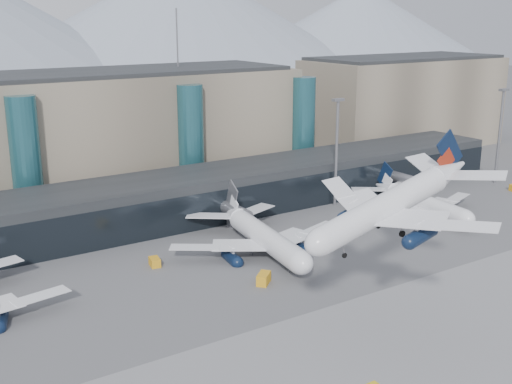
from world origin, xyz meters
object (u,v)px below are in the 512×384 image
lightmast_right (500,131)px  veh_g (323,229)px  veh_c (301,262)px  veh_h (264,279)px  jet_parked_mid (258,227)px  veh_b (155,262)px  lightmast_mid (337,146)px  hero_jet (398,195)px  jet_parked_right (417,196)px

lightmast_right → veh_g: 67.25m
veh_c → veh_g: bearing=58.8°
veh_g → veh_h: size_ratio=0.74×
jet_parked_mid → veh_b: size_ratio=13.76×
lightmast_mid → jet_parked_mid: lightmast_mid is taller
jet_parked_mid → veh_h: 17.07m
lightmast_right → veh_g: (-65.50, -6.69, -13.69)m
lightmast_mid → hero_jet: size_ratio=0.80×
lightmast_mid → lightmast_right: size_ratio=1.00×
lightmast_mid → veh_b: (-53.01, -12.35, -13.63)m
hero_jet → veh_h: hero_jet is taller
hero_jet → jet_parked_mid: 42.52m
hero_jet → jet_parked_right: size_ratio=0.94×
hero_jet → veh_g: hero_jet is taller
hero_jet → lightmast_mid: bearing=53.8°
veh_b → veh_h: veh_h is taller
lightmast_right → hero_jet: (-85.63, -46.67, 6.39)m
veh_h → jet_parked_right: bearing=-25.8°
jet_parked_mid → veh_g: 17.36m
veh_g → lightmast_right: bearing=82.3°
lightmast_mid → jet_parked_mid: bearing=-154.5°
jet_parked_mid → veh_h: (-8.41, -14.39, -3.69)m
hero_jet → veh_b: bearing=109.2°
lightmast_right → veh_c: (-81.15, -19.60, -13.29)m
hero_jet → veh_c: hero_jet is taller
jet_parked_right → veh_g: 26.91m
jet_parked_right → veh_h: jet_parked_right is taller
veh_c → lightmast_right: bearing=32.8°
veh_b → veh_g: veh_b is taller
lightmast_mid → veh_c: 43.69m
veh_b → veh_c: size_ratio=0.67×
lightmast_mid → jet_parked_right: (11.17, -15.62, -10.26)m
lightmast_right → jet_parked_right: 40.88m
veh_b → jet_parked_mid: bearing=-88.3°
lightmast_right → veh_h: bearing=-166.5°
jet_parked_mid → hero_jet: bearing=-176.2°
veh_g → jet_parked_right: bearing=74.4°
lightmast_right → veh_g: bearing=-174.2°
jet_parked_right → veh_g: (-26.68, 0.93, -3.43)m
lightmast_right → veh_b: (-103.01, -4.35, -13.63)m
jet_parked_mid → veh_b: jet_parked_mid is taller
jet_parked_mid → lightmast_right: bearing=-76.3°
jet_parked_right → veh_h: bearing=112.0°
jet_parked_right → lightmast_right: bearing=-72.3°
veh_g → veh_b: bearing=-107.1°
hero_jet → veh_b: (-17.38, 42.32, -20.02)m
lightmast_right → veh_b: bearing=-177.6°
veh_c → veh_g: size_ratio=1.63×
lightmast_mid → veh_b: lightmast_mid is taller
jet_parked_mid → veh_b: 21.19m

